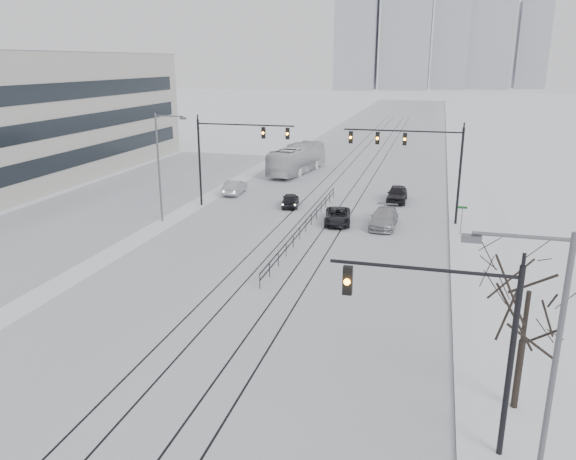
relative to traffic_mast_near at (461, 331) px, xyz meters
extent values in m
cube|color=silver|center=(-10.79, 54.00, -4.55)|extent=(22.00, 260.00, 0.02)
cube|color=white|center=(2.71, 54.00, -4.48)|extent=(5.00, 260.00, 0.16)
cube|color=gray|center=(0.26, 54.00, -4.50)|extent=(0.10, 260.00, 0.12)
cube|color=silver|center=(-30.79, 29.00, -4.55)|extent=(14.00, 60.00, 0.03)
cube|color=black|center=(-13.39, 34.00, -4.54)|extent=(0.10, 180.00, 0.01)
cube|color=black|center=(-11.99, 34.00, -4.54)|extent=(0.10, 180.00, 0.01)
cube|color=black|center=(-9.59, 34.00, -4.54)|extent=(0.10, 180.00, 0.01)
cube|color=black|center=(-8.19, 34.00, -4.54)|extent=(0.10, 180.00, 0.01)
cube|color=black|center=(-38.77, 29.00, 2.44)|extent=(0.08, 58.00, 12.00)
cube|color=#9DA1AC|center=(-40.79, 254.00, 22.94)|extent=(18.00, 18.00, 55.00)
cube|color=#9DA1AC|center=(-18.79, 262.00, 31.44)|extent=(22.00, 22.00, 72.00)
cube|color=#9DA1AC|center=(1.21, 270.00, 19.44)|extent=(16.00, 16.00, 48.00)
cube|color=#9DA1AC|center=(19.21, 278.00, 27.44)|extent=(20.00, 20.00, 64.00)
cube|color=#9DA1AC|center=(39.21, 286.00, 15.44)|extent=(14.00, 14.00, 40.00)
cylinder|color=black|center=(1.61, 0.00, -1.06)|extent=(0.20, 0.20, 7.00)
cylinder|color=black|center=(-1.39, 0.00, 2.04)|extent=(6.00, 0.12, 0.12)
cube|color=black|center=(-3.79, 0.00, 1.39)|extent=(0.32, 0.24, 1.00)
sphere|color=orange|center=(-3.79, -0.14, 1.39)|extent=(0.22, 0.22, 0.22)
cylinder|color=black|center=(0.71, 29.00, -0.56)|extent=(0.20, 0.20, 8.00)
cylinder|color=black|center=(-4.04, 29.00, 3.04)|extent=(9.50, 0.12, 0.12)
cube|color=black|center=(-8.19, 29.00, 2.39)|extent=(0.32, 0.24, 1.00)
sphere|color=orange|center=(-8.19, 28.86, 2.39)|extent=(0.22, 0.22, 0.22)
cube|color=black|center=(-5.99, 29.00, 2.39)|extent=(0.32, 0.24, 1.00)
sphere|color=orange|center=(-5.99, 28.86, 2.39)|extent=(0.22, 0.22, 0.22)
cube|color=black|center=(-3.79, 29.00, 2.39)|extent=(0.32, 0.24, 1.00)
sphere|color=orange|center=(-3.79, 28.86, 2.39)|extent=(0.22, 0.22, 0.22)
cylinder|color=black|center=(-22.29, 30.00, -0.56)|extent=(0.20, 0.20, 8.00)
cylinder|color=black|center=(-17.79, 30.00, 3.04)|extent=(9.00, 0.12, 0.12)
cube|color=black|center=(-13.89, 30.00, 2.39)|extent=(0.32, 0.24, 1.00)
sphere|color=orange|center=(-13.89, 29.86, 2.39)|extent=(0.22, 0.22, 0.22)
cube|color=black|center=(-16.09, 30.00, 2.39)|extent=(0.32, 0.24, 1.00)
sphere|color=orange|center=(-16.09, 29.86, 2.39)|extent=(0.22, 0.22, 0.22)
cylinder|color=#595B60|center=(2.21, -3.00, -0.06)|extent=(0.16, 0.16, 9.00)
cylinder|color=#595B60|center=(1.01, -3.00, 4.24)|extent=(2.40, 0.10, 0.10)
cube|color=#595B60|center=(-0.19, -3.00, 4.09)|extent=(0.50, 0.25, 0.18)
cylinder|color=#595B60|center=(-23.29, 24.00, -0.06)|extent=(0.16, 0.16, 9.00)
cylinder|color=#595B60|center=(-22.09, 24.00, 4.24)|extent=(2.40, 0.10, 0.10)
cube|color=#595B60|center=(-20.89, 24.00, 4.09)|extent=(0.50, 0.25, 0.18)
cylinder|color=black|center=(2.41, 3.00, -3.06)|extent=(0.26, 0.26, 3.00)
cylinder|color=black|center=(2.41, 3.00, -0.81)|extent=(0.18, 0.18, 2.50)
cube|color=black|center=(-10.79, 24.00, -3.61)|extent=(0.06, 24.00, 0.06)
cube|color=black|center=(-10.79, 24.00, -4.01)|extent=(0.06, 24.00, 0.06)
cylinder|color=#595B60|center=(1.01, 26.00, -3.36)|extent=(0.06, 0.06, 2.40)
cube|color=#0C4C19|center=(1.01, 26.00, -2.26)|extent=(0.70, 0.04, 0.18)
imported|color=black|center=(-14.04, 31.54, -3.92)|extent=(2.20, 3.98, 1.28)
imported|color=#9A9EA1|center=(-20.79, 35.05, -3.86)|extent=(1.73, 4.36, 1.41)
imported|color=black|center=(-8.79, 27.05, -3.93)|extent=(2.73, 4.79, 1.26)
imported|color=#9B9CA3|center=(-4.98, 27.07, -3.84)|extent=(2.15, 5.05, 1.45)
imported|color=black|center=(-4.60, 35.98, -3.80)|extent=(1.82, 4.51, 1.53)
imported|color=silver|center=(-17.41, 47.63, -2.89)|extent=(4.63, 12.26, 3.34)
camera|label=1|loc=(-1.21, -17.46, 8.46)|focal=35.00mm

